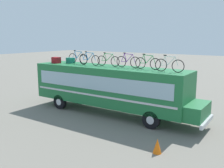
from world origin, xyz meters
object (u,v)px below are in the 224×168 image
(luggage_bag_1, at_px, (56,60))
(rooftop_bicycle_2, at_px, (89,60))
(luggage_bag_2, at_px, (70,60))
(rooftop_bicycle_1, at_px, (78,58))
(rooftop_bicycle_3, at_px, (108,60))
(rooftop_bicycle_6, at_px, (169,65))
(traffic_cone, at_px, (157,146))
(rooftop_bicycle_4, at_px, (128,61))
(rooftop_bicycle_5, at_px, (148,63))
(bus, at_px, (110,86))

(luggage_bag_1, bearing_deg, rooftop_bicycle_2, 6.11)
(luggage_bag_2, xyz_separation_m, rooftop_bicycle_1, (0.70, 0.06, 0.20))
(luggage_bag_2, height_order, rooftop_bicycle_1, rooftop_bicycle_1)
(rooftop_bicycle_2, height_order, rooftop_bicycle_3, rooftop_bicycle_2)
(rooftop_bicycle_2, distance_m, rooftop_bicycle_6, 5.85)
(luggage_bag_2, distance_m, traffic_cone, 10.23)
(rooftop_bicycle_4, height_order, rooftop_bicycle_5, rooftop_bicycle_4)
(rooftop_bicycle_2, bearing_deg, luggage_bag_1, -173.89)
(rooftop_bicycle_2, height_order, traffic_cone, rooftop_bicycle_2)
(bus, xyz_separation_m, rooftop_bicycle_3, (-0.26, 0.23, 1.66))
(luggage_bag_1, height_order, rooftop_bicycle_5, rooftop_bicycle_5)
(luggage_bag_1, distance_m, rooftop_bicycle_1, 1.68)
(rooftop_bicycle_1, height_order, rooftop_bicycle_6, rooftop_bicycle_1)
(luggage_bag_2, bearing_deg, rooftop_bicycle_1, 4.94)
(luggage_bag_1, relative_size, rooftop_bicycle_2, 0.32)
(rooftop_bicycle_3, bearing_deg, rooftop_bicycle_5, -0.88)
(rooftop_bicycle_6, xyz_separation_m, traffic_cone, (0.95, -3.52, -3.22))
(bus, distance_m, rooftop_bicycle_6, 4.50)
(luggage_bag_2, height_order, traffic_cone, luggage_bag_2)
(rooftop_bicycle_2, bearing_deg, rooftop_bicycle_1, 163.88)
(luggage_bag_2, height_order, rooftop_bicycle_5, rooftop_bicycle_5)
(rooftop_bicycle_2, height_order, rooftop_bicycle_5, rooftop_bicycle_2)
(bus, xyz_separation_m, luggage_bag_1, (-4.58, -0.33, 1.51))
(bus, distance_m, rooftop_bicycle_4, 2.11)
(rooftop_bicycle_4, bearing_deg, rooftop_bicycle_3, -179.92)
(bus, bearing_deg, rooftop_bicycle_1, 172.87)
(rooftop_bicycle_3, bearing_deg, luggage_bag_2, 178.44)
(rooftop_bicycle_3, relative_size, rooftop_bicycle_6, 1.04)
(luggage_bag_2, relative_size, rooftop_bicycle_4, 0.35)
(traffic_cone, bearing_deg, rooftop_bicycle_1, 153.27)
(rooftop_bicycle_1, height_order, rooftop_bicycle_3, rooftop_bicycle_1)
(rooftop_bicycle_2, xyz_separation_m, rooftop_bicycle_4, (2.95, 0.25, 0.00))
(rooftop_bicycle_5, xyz_separation_m, traffic_cone, (2.47, -3.92, -3.22))
(rooftop_bicycle_2, bearing_deg, rooftop_bicycle_5, 2.64)
(rooftop_bicycle_5, bearing_deg, rooftop_bicycle_1, 177.99)
(rooftop_bicycle_3, xyz_separation_m, traffic_cone, (5.38, -3.97, -3.21))
(rooftop_bicycle_1, bearing_deg, luggage_bag_2, -175.06)
(rooftop_bicycle_1, distance_m, traffic_cone, 9.72)
(rooftop_bicycle_4, distance_m, rooftop_bicycle_5, 1.39)
(bus, distance_m, rooftop_bicycle_3, 1.70)
(luggage_bag_1, relative_size, rooftop_bicycle_3, 0.32)
(rooftop_bicycle_2, bearing_deg, rooftop_bicycle_6, -1.98)
(rooftop_bicycle_1, xyz_separation_m, rooftop_bicycle_3, (2.81, -0.16, -0.02))
(luggage_bag_2, xyz_separation_m, traffic_cone, (8.89, -4.06, -3.03))
(luggage_bag_1, distance_m, rooftop_bicycle_3, 4.36)
(rooftop_bicycle_1, bearing_deg, traffic_cone, -26.73)
(bus, height_order, rooftop_bicycle_6, rooftop_bicycle_6)
(luggage_bag_1, height_order, rooftop_bicycle_2, rooftop_bicycle_2)
(luggage_bag_2, relative_size, traffic_cone, 0.89)
(bus, xyz_separation_m, rooftop_bicycle_4, (1.26, 0.23, 1.68))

